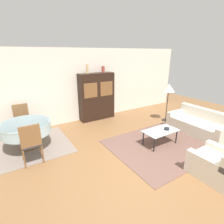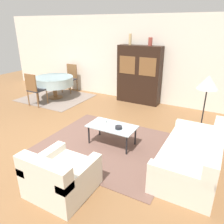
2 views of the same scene
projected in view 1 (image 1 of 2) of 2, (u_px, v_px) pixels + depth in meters
ground_plane at (137, 169)px, 4.00m from camera, size 14.00×14.00×0.00m
wall_back at (76, 86)px, 6.47m from camera, size 10.00×0.06×2.70m
area_rug at (160, 145)px, 5.02m from camera, size 2.73×2.34×0.01m
dining_rug at (29, 147)px, 4.95m from camera, size 2.17×1.93×0.01m
couch at (199, 125)px, 5.76m from camera, size 0.93×1.85×0.76m
armchair at (218, 165)px, 3.71m from camera, size 0.89×0.89×0.74m
coffee_table at (161, 132)px, 4.98m from camera, size 1.01×0.56×0.43m
display_cabinet at (97, 97)px, 6.79m from camera, size 1.39×0.39×1.81m
dining_table at (26, 128)px, 4.74m from camera, size 1.30×1.30×0.74m
dining_chair_near at (31, 142)px, 4.04m from camera, size 0.44×0.44×1.02m
dining_chair_far at (22, 119)px, 5.45m from camera, size 0.44×0.44×1.02m
floor_lamp at (169, 89)px, 6.48m from camera, size 0.45×0.45×1.44m
cup at (153, 130)px, 4.89m from camera, size 0.10×0.10×0.08m
bowl at (167, 129)px, 5.00m from camera, size 0.14×0.14×0.06m
vase_tall at (87, 69)px, 6.27m from camera, size 0.09×0.09×0.33m
vase_short at (103, 69)px, 6.61m from camera, size 0.12×0.12×0.24m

